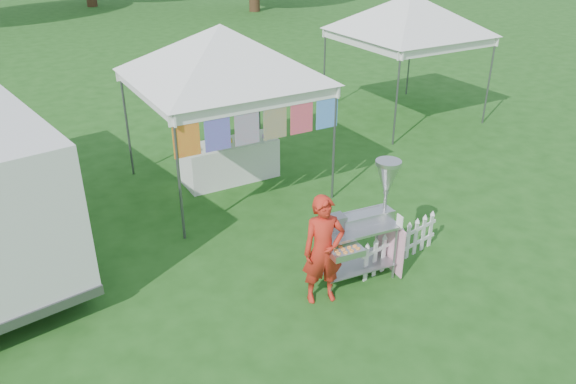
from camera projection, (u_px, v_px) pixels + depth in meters
ground at (331, 278)px, 8.00m from camera, size 120.00×120.00×0.00m
canopy_main at (220, 25)px, 9.37m from camera, size 4.24×4.24×3.45m
donut_cart at (369, 213)px, 7.61m from camera, size 1.29×0.80×1.71m
vendor at (323, 250)px, 7.23m from camera, size 0.64×0.50×1.53m
picket_fence at (400, 246)px, 8.22m from camera, size 1.60×0.29×0.56m
display_table at (230, 161)px, 10.77m from camera, size 1.80×0.70×0.77m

